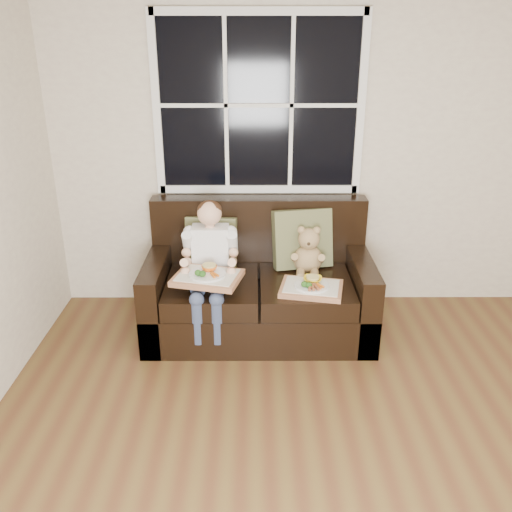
{
  "coord_description": "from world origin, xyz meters",
  "views": [
    {
      "loc": [
        -0.63,
        -1.77,
        2.17
      ],
      "look_at": [
        -0.62,
        1.85,
        0.67
      ],
      "focal_mm": 38.0,
      "sensor_mm": 36.0,
      "label": 1
    }
  ],
  "objects_px": {
    "teddy_bear": "(308,254)",
    "tray_left": "(207,276)",
    "child": "(210,255)",
    "loveseat": "(259,290)",
    "tray_right": "(311,287)"
  },
  "relations": [
    {
      "from": "loveseat",
      "to": "child",
      "type": "height_order",
      "value": "child"
    },
    {
      "from": "child",
      "to": "tray_left",
      "type": "bearing_deg",
      "value": -90.8
    },
    {
      "from": "loveseat",
      "to": "child",
      "type": "relative_size",
      "value": 1.89
    },
    {
      "from": "child",
      "to": "loveseat",
      "type": "bearing_deg",
      "value": 18.47
    },
    {
      "from": "child",
      "to": "teddy_bear",
      "type": "relative_size",
      "value": 2.33
    },
    {
      "from": "teddy_bear",
      "to": "tray_left",
      "type": "bearing_deg",
      "value": -149.63
    },
    {
      "from": "loveseat",
      "to": "tray_right",
      "type": "relative_size",
      "value": 3.45
    },
    {
      "from": "loveseat",
      "to": "tray_left",
      "type": "xyz_separation_m",
      "value": [
        -0.37,
        -0.32,
        0.27
      ]
    },
    {
      "from": "teddy_bear",
      "to": "tray_right",
      "type": "xyz_separation_m",
      "value": [
        -0.0,
        -0.33,
        -0.12
      ]
    },
    {
      "from": "loveseat",
      "to": "tray_left",
      "type": "relative_size",
      "value": 3.22
    },
    {
      "from": "teddy_bear",
      "to": "child",
      "type": "bearing_deg",
      "value": -163.64
    },
    {
      "from": "loveseat",
      "to": "child",
      "type": "distance_m",
      "value": 0.51
    },
    {
      "from": "loveseat",
      "to": "tray_left",
      "type": "height_order",
      "value": "loveseat"
    },
    {
      "from": "child",
      "to": "tray_right",
      "type": "distance_m",
      "value": 0.78
    },
    {
      "from": "child",
      "to": "tray_left",
      "type": "xyz_separation_m",
      "value": [
        -0.0,
        -0.2,
        -0.08
      ]
    }
  ]
}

